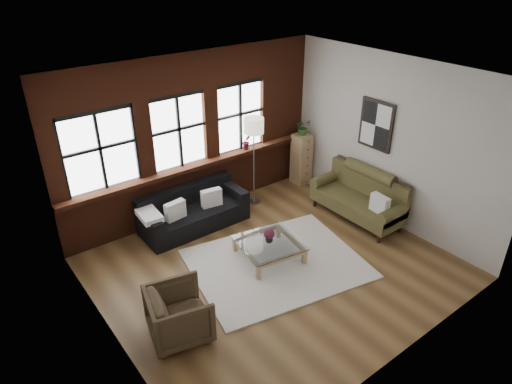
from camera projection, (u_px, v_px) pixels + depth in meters
floor at (273, 266)px, 7.77m from camera, size 5.50×5.50×0.00m
ceiling at (277, 79)px, 6.25m from camera, size 5.50×5.50×0.00m
wall_back at (192, 136)px, 8.75m from camera, size 5.50×0.00×5.50m
wall_front at (412, 261)px, 5.26m from camera, size 5.50×0.00×5.50m
wall_left at (100, 246)px, 5.53m from camera, size 0.00×5.00×5.00m
wall_right at (388, 142)px, 8.48m from camera, size 0.00×5.00×5.00m
brick_backwall at (193, 137)px, 8.71m from camera, size 5.50×0.12×3.20m
sill_ledge at (198, 165)px, 8.91m from camera, size 5.50×0.30×0.08m
window_left at (100, 152)px, 7.68m from camera, size 1.38×0.10×1.50m
window_mid at (179, 132)px, 8.48m from camera, size 1.38×0.10×1.50m
window_right at (240, 117)px, 9.23m from camera, size 1.38×0.10×1.50m
wall_poster at (376, 125)px, 8.55m from camera, size 0.05×0.74×0.94m
shag_rug at (276, 263)px, 7.81m from camera, size 3.19×2.71×0.03m
dark_sofa at (194, 210)px, 8.70m from camera, size 2.05×0.83×0.74m
pillow_a at (175, 210)px, 8.31m from camera, size 0.41×0.19×0.34m
pillow_b at (211, 198)px, 8.73m from camera, size 0.42×0.20×0.34m
vintage_settee at (357, 195)px, 8.90m from camera, size 0.86×1.94×1.04m
pillow_settee at (380, 204)px, 8.39m from camera, size 0.17×0.39×0.34m
armchair at (179, 314)px, 6.23m from camera, size 0.99×0.97×0.75m
coffee_table at (269, 250)px, 7.90m from camera, size 1.16×1.16×0.34m
vase at (269, 239)px, 7.79m from camera, size 0.17×0.17×0.14m
flowers at (269, 234)px, 7.74m from camera, size 0.19×0.19×0.19m
drawer_chest at (301, 159)px, 10.25m from camera, size 0.36×0.36×1.17m
potted_plant_top at (303, 127)px, 9.89m from camera, size 0.38×0.35×0.36m
floor_lamp at (254, 159)px, 9.22m from camera, size 0.40×0.40×2.03m
sill_plant at (247, 142)px, 9.42m from camera, size 0.21×0.18×0.33m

